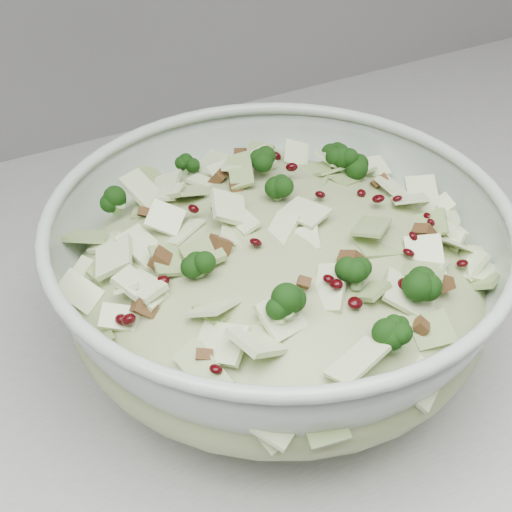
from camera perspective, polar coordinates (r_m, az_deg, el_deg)
The scene contains 2 objects.
mixing_bowl at distance 0.50m, azimuth 1.73°, elevation -1.95°, with size 0.34×0.34×0.13m.
salad at distance 0.49m, azimuth 1.78°, elevation -0.14°, with size 0.34×0.34×0.13m.
Camera 1 is at (0.26, 1.27, 1.29)m, focal length 50.00 mm.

